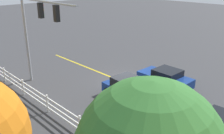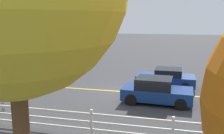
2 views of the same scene
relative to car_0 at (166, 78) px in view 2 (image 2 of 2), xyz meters
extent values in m
plane|color=#38383A|center=(2.50, 1.68, -0.66)|extent=(120.00, 120.00, 0.00)
cube|color=gold|center=(-1.50, 1.68, -0.66)|extent=(28.00, 0.16, 0.01)
sphere|color=#148C19|center=(5.50, 6.51, 4.73)|extent=(0.17, 0.17, 0.17)
sphere|color=#148C19|center=(3.61, 6.51, 4.73)|extent=(0.17, 0.17, 0.17)
cube|color=navy|center=(0.04, 0.00, -0.11)|extent=(4.01, 1.94, 0.66)
cube|color=black|center=(-0.16, 0.00, 0.46)|extent=(1.82, 1.71, 0.48)
cylinder|color=black|center=(1.41, 0.84, -0.34)|extent=(0.64, 0.23, 0.64)
cylinder|color=black|center=(1.37, -0.90, -0.34)|extent=(0.64, 0.23, 0.64)
cylinder|color=black|center=(-1.29, 0.90, -0.34)|extent=(0.64, 0.23, 0.64)
cylinder|color=black|center=(-1.33, -0.84, -0.34)|extent=(0.64, 0.23, 0.64)
cube|color=navy|center=(0.38, 3.43, -0.11)|extent=(4.02, 2.04, 0.65)
cube|color=black|center=(0.58, 3.42, 0.51)|extent=(2.09, 1.75, 0.59)
cylinder|color=black|center=(-1.00, 2.66, -0.34)|extent=(0.65, 0.26, 0.64)
cylinder|color=black|center=(-0.90, 4.35, -0.34)|extent=(0.65, 0.26, 0.64)
cylinder|color=black|center=(1.67, 2.50, -0.34)|extent=(0.65, 0.26, 0.64)
cylinder|color=black|center=(1.76, 4.20, -0.34)|extent=(0.65, 0.26, 0.64)
cube|color=white|center=(-0.50, 8.29, -0.08)|extent=(0.10, 0.10, 1.15)
cube|color=white|center=(2.75, 8.29, -0.08)|extent=(0.10, 0.10, 1.15)
cube|color=white|center=(6.00, 8.29, -0.08)|extent=(0.10, 0.10, 1.15)
cube|color=white|center=(-0.50, 8.29, 0.29)|extent=(26.00, 0.06, 0.09)
cube|color=white|center=(-0.50, 8.29, -0.06)|extent=(26.00, 0.06, 0.09)
camera|label=1|loc=(-9.59, 14.73, 7.20)|focal=39.96mm
camera|label=2|loc=(-0.34, 17.64, 4.18)|focal=40.86mm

